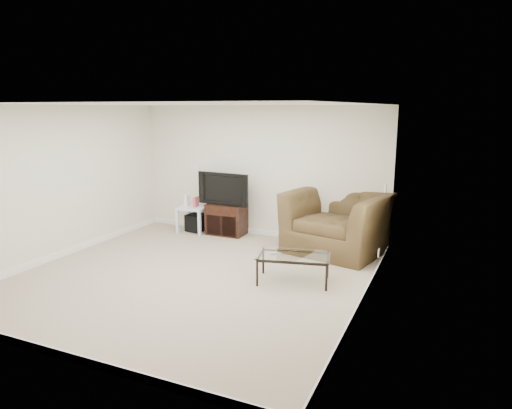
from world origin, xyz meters
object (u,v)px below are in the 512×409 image
at_px(recliner, 337,212).
at_px(tv_stand, 227,219).
at_px(television, 226,188).
at_px(side_table, 194,219).
at_px(subwoofer, 196,222).
at_px(coffee_table, 293,268).

bearing_deg(recliner, tv_stand, -173.03).
height_order(tv_stand, television, television).
bearing_deg(side_table, television, 6.07).
relative_size(television, subwoofer, 3.05).
bearing_deg(coffee_table, television, 137.70).
relative_size(recliner, coffee_table, 1.55).
bearing_deg(side_table, subwoofer, 37.96).
relative_size(tv_stand, recliner, 0.46).
distance_m(side_table, coffee_table, 3.26).
bearing_deg(subwoofer, television, 4.31).
bearing_deg(tv_stand, side_table, -171.63).
bearing_deg(subwoofer, coffee_table, -33.71).
bearing_deg(recliner, television, -172.25).
distance_m(subwoofer, coffee_table, 3.25).
relative_size(subwoofer, coffee_table, 0.32).
height_order(side_table, recliner, recliner).
height_order(tv_stand, subwoofer, tv_stand).
bearing_deg(side_table, tv_stand, 8.54).
relative_size(side_table, subwoofer, 1.62).
xyz_separation_m(television, subwoofer, (-0.67, -0.05, -0.74)).
bearing_deg(coffee_table, side_table, 146.93).
relative_size(tv_stand, subwoofer, 2.21).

